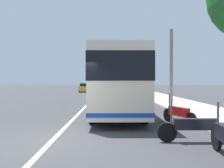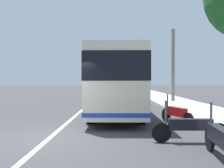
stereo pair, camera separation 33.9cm
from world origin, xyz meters
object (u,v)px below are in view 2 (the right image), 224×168
object	(u,v)px
coach_bus	(116,80)
utility_pole	(173,66)
motorcycle_nearest_curb	(220,140)
motorcycle_by_tree	(190,127)
car_side_street	(89,88)
car_ahead_same_lane	(113,88)
motorcycle_mid_row	(176,114)

from	to	relation	value
coach_bus	utility_pole	bearing A→B (deg)	-33.66
motorcycle_nearest_curb	motorcycle_by_tree	distance (m)	1.73
car_side_street	car_ahead_same_lane	size ratio (longest dim) A/B	0.88
motorcycle_nearest_curb	motorcycle_mid_row	distance (m)	4.76
car_ahead_same_lane	utility_pole	distance (m)	17.47
motorcycle_by_tree	car_ahead_same_lane	distance (m)	30.53
motorcycle_mid_row	car_ahead_same_lane	bearing A→B (deg)	-15.24
motorcycle_by_tree	car_ahead_same_lane	bearing A→B (deg)	-84.85
motorcycle_nearest_curb	car_ahead_same_lane	bearing A→B (deg)	10.59
motorcycle_mid_row	utility_pole	world-z (taller)	utility_pole
car_side_street	car_ahead_same_lane	bearing A→B (deg)	44.40
motorcycle_mid_row	car_side_street	distance (m)	32.44
coach_bus	motorcycle_nearest_curb	world-z (taller)	coach_bus
utility_pole	coach_bus	bearing A→B (deg)	146.29
coach_bus	utility_pole	distance (m)	8.94
coach_bus	motorcycle_nearest_curb	xyz separation A→B (m)	(-8.31, -2.34, -1.41)
car_side_street	utility_pole	bearing A→B (deg)	24.21
coach_bus	motorcycle_nearest_curb	bearing A→B (deg)	-164.23
coach_bus	motorcycle_by_tree	size ratio (longest dim) A/B	4.49
car_side_street	utility_pole	distance (m)	22.95
motorcycle_by_tree	utility_pole	xyz separation A→B (m)	(13.95, -2.74, 2.69)
car_side_street	car_ahead_same_lane	xyz separation A→B (m)	(-4.25, -4.24, 0.03)
coach_bus	motorcycle_by_tree	bearing A→B (deg)	-161.67
utility_pole	motorcycle_mid_row	bearing A→B (deg)	167.62
car_ahead_same_lane	utility_pole	world-z (taller)	utility_pole
motorcycle_by_tree	utility_pole	distance (m)	14.47
motorcycle_by_tree	car_ahead_same_lane	xyz separation A→B (m)	(30.42, 2.57, 0.28)
car_ahead_same_lane	motorcycle_mid_row	bearing A→B (deg)	-177.42
coach_bus	car_side_street	distance (m)	28.49
motorcycle_by_tree	car_ahead_same_lane	world-z (taller)	car_ahead_same_lane
motorcycle_by_tree	motorcycle_mid_row	world-z (taller)	motorcycle_mid_row
car_side_street	car_ahead_same_lane	world-z (taller)	car_ahead_same_lane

